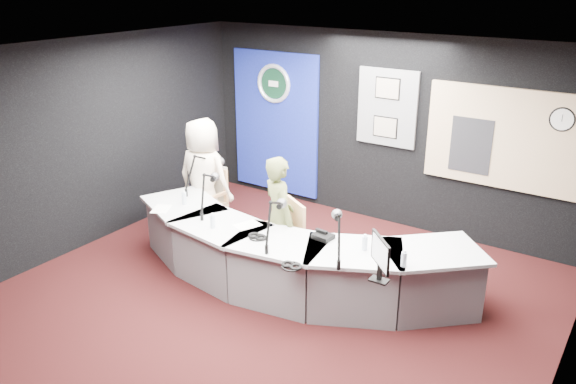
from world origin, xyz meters
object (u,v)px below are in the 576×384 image
Objects in this scene: broadcast_desk at (287,257)px; person_man at (204,178)px; armchair_left at (205,201)px; armchair_right at (279,242)px; person_woman at (279,218)px.

person_man reaches higher than broadcast_desk.
armchair_left is 1.65m from armchair_right.
person_woman is (0.00, 0.00, 0.33)m from armchair_right.
person_woman is at bearing -9.78° from armchair_left.
person_woman reaches higher than armchair_right.
person_man reaches higher than person_woman.
person_man reaches higher than armchair_right.
armchair_left reaches higher than broadcast_desk.
armchair_right is (-0.22, 0.16, 0.08)m from broadcast_desk.
person_man is 1.09× the size of person_woman.
armchair_left is at bearing 162.00° from broadcast_desk.
person_man is (0.00, 0.00, 0.35)m from armchair_left.
broadcast_desk is 1.90m from armchair_left.
broadcast_desk is at bearing -5.32° from armchair_right.
person_man reaches higher than armchair_left.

